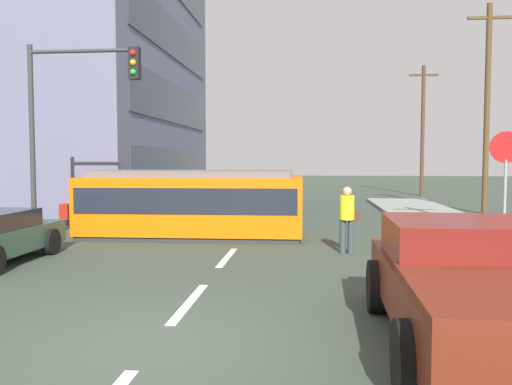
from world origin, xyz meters
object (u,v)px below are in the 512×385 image
object	(u,v)px
streetcar_tram	(193,203)
parked_sedan_far	(108,204)
city_bus	(256,188)
utility_pole_mid	(487,105)
parked_sedan_furthest	(160,194)
utility_pole_far	(423,128)
pedestrian_crossing	(347,216)
pickup_truck_parked	(473,285)
stop_sign	(506,166)
traffic_light_mast	(73,105)

from	to	relation	value
streetcar_tram	parked_sedan_far	bearing A→B (deg)	136.84
city_bus	utility_pole_mid	bearing A→B (deg)	-5.85
parked_sedan_furthest	utility_pole_far	world-z (taller)	utility_pole_far
pedestrian_crossing	pickup_truck_parked	size ratio (longest dim) A/B	0.33
city_bus	utility_pole_mid	xyz separation A→B (m)	(10.02, -1.03, 3.63)
stop_sign	traffic_light_mast	xyz separation A→B (m)	(-10.99, 0.54, 1.60)
streetcar_tram	utility_pole_mid	distance (m)	14.03
pickup_truck_parked	stop_sign	bearing A→B (deg)	67.67
traffic_light_mast	utility_pole_far	size ratio (longest dim) A/B	0.65
pedestrian_crossing	traffic_light_mast	bearing A→B (deg)	176.52
parked_sedan_far	stop_sign	bearing A→B (deg)	-27.33
parked_sedan_furthest	parked_sedan_far	bearing A→B (deg)	-92.90
pickup_truck_parked	stop_sign	xyz separation A→B (m)	(2.65, 6.45, 1.40)
stop_sign	utility_pole_mid	distance (m)	11.00
utility_pole_mid	streetcar_tram	bearing A→B (deg)	-144.38
parked_sedan_far	traffic_light_mast	size ratio (longest dim) A/B	0.79
pedestrian_crossing	traffic_light_mast	distance (m)	7.82
stop_sign	parked_sedan_far	bearing A→B (deg)	152.67
city_bus	traffic_light_mast	distance (m)	11.81
utility_pole_mid	city_bus	bearing A→B (deg)	174.15
city_bus	utility_pole_mid	size ratio (longest dim) A/B	0.63
city_bus	traffic_light_mast	world-z (taller)	traffic_light_mast
pedestrian_crossing	stop_sign	bearing A→B (deg)	-1.48
pickup_truck_parked	utility_pole_mid	xyz separation A→B (m)	(5.50, 16.79, 3.84)
pickup_truck_parked	stop_sign	size ratio (longest dim) A/B	1.75
stop_sign	traffic_light_mast	world-z (taller)	traffic_light_mast
parked_sedan_furthest	utility_pole_mid	bearing A→B (deg)	-7.97
streetcar_tram	traffic_light_mast	distance (m)	4.38
traffic_light_mast	pickup_truck_parked	bearing A→B (deg)	-39.98
city_bus	parked_sedan_far	xyz separation A→B (m)	(-5.22, -4.96, -0.39)
city_bus	utility_pole_far	distance (m)	14.62
utility_pole_mid	utility_pole_far	bearing A→B (deg)	91.43
stop_sign	utility_pole_mid	size ratio (longest dim) A/B	0.32
stop_sign	pedestrian_crossing	bearing A→B (deg)	178.52
city_bus	pedestrian_crossing	size ratio (longest dim) A/B	3.37
streetcar_tram	city_bus	xyz separation A→B (m)	(1.00, 8.92, -0.03)
pedestrian_crossing	utility_pole_far	xyz separation A→B (m)	(6.29, 21.65, 3.40)
pickup_truck_parked	traffic_light_mast	xyz separation A→B (m)	(-8.33, 6.99, 3.00)
city_bus	pickup_truck_parked	world-z (taller)	city_bus
parked_sedan_furthest	utility_pole_mid	world-z (taller)	utility_pole_mid
utility_pole_mid	utility_pole_far	distance (m)	11.41
streetcar_tram	stop_sign	xyz separation A→B (m)	(8.17, -2.44, 1.15)
parked_sedan_far	stop_sign	xyz separation A→B (m)	(12.39, -6.40, 1.57)
parked_sedan_furthest	stop_sign	world-z (taller)	stop_sign
utility_pole_mid	pedestrian_crossing	bearing A→B (deg)	-122.69
streetcar_tram	parked_sedan_far	xyz separation A→B (m)	(-4.23, 3.96, -0.42)
parked_sedan_far	utility_pole_mid	bearing A→B (deg)	14.47
streetcar_tram	stop_sign	bearing A→B (deg)	-16.65
pickup_truck_parked	parked_sedan_far	distance (m)	16.13
pickup_truck_parked	utility_pole_far	bearing A→B (deg)	79.51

